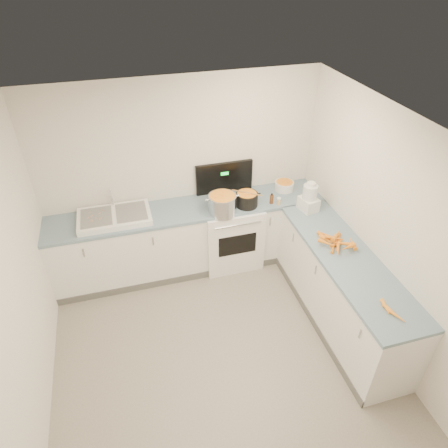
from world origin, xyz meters
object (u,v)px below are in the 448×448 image
object	(u,v)px
spice_jar	(279,202)
sink	(114,217)
food_processor	(309,198)
black_pot	(247,200)
extract_bottle	(272,199)
steel_pot	(222,204)
stove	(230,231)
mixing_bowl	(284,186)

from	to	relation	value
spice_jar	sink	bearing A→B (deg)	173.62
sink	food_processor	xyz separation A→B (m)	(2.33, -0.44, 0.13)
black_pot	food_processor	size ratio (longest dim) A/B	0.71
extract_bottle	food_processor	size ratio (longest dim) A/B	0.31
steel_pot	food_processor	bearing A→B (deg)	-13.23
stove	spice_jar	xyz separation A→B (m)	(0.58, -0.21, 0.50)
food_processor	sink	bearing A→B (deg)	169.33
black_pot	extract_bottle	size ratio (longest dim) A/B	2.28
steel_pot	mixing_bowl	size ratio (longest dim) A/B	1.35
black_pot	food_processor	bearing A→B (deg)	-23.02
black_pot	mixing_bowl	world-z (taller)	black_pot
sink	steel_pot	size ratio (longest dim) A/B	2.50
steel_pot	extract_bottle	xyz separation A→B (m)	(0.65, 0.02, -0.05)
stove	spice_jar	distance (m)	0.80
sink	black_pot	world-z (taller)	sink
steel_pot	food_processor	xyz separation A→B (m)	(1.04, -0.24, 0.06)
mixing_bowl	black_pot	bearing A→B (deg)	-158.73
stove	food_processor	size ratio (longest dim) A/B	3.52
spice_jar	black_pot	bearing A→B (deg)	167.84
sink	black_pot	size ratio (longest dim) A/B	3.12
sink	mixing_bowl	bearing A→B (deg)	2.46
stove	spice_jar	bearing A→B (deg)	-20.05
sink	food_processor	bearing A→B (deg)	-10.67
extract_bottle	spice_jar	distance (m)	0.10
spice_jar	food_processor	bearing A→B (deg)	-35.01
stove	sink	distance (m)	1.54
extract_bottle	black_pot	bearing A→B (deg)	173.25
extract_bottle	food_processor	world-z (taller)	food_processor
black_pot	spice_jar	size ratio (longest dim) A/B	3.53
spice_jar	steel_pot	bearing A→B (deg)	177.56
mixing_bowl	spice_jar	xyz separation A→B (m)	(-0.21, -0.32, -0.02)
steel_pot	spice_jar	bearing A→B (deg)	-2.44
steel_pot	black_pot	distance (m)	0.34
stove	spice_jar	size ratio (longest dim) A/B	17.38
extract_bottle	food_processor	distance (m)	0.48
extract_bottle	spice_jar	size ratio (longest dim) A/B	1.54
spice_jar	stove	bearing A→B (deg)	159.95
black_pot	mixing_bowl	bearing A→B (deg)	21.27
sink	mixing_bowl	distance (m)	2.24
sink	black_pot	bearing A→B (deg)	-4.94
mixing_bowl	extract_bottle	xyz separation A→B (m)	(-0.29, -0.27, 0.00)
steel_pot	spice_jar	xyz separation A→B (m)	(0.73, -0.03, -0.07)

